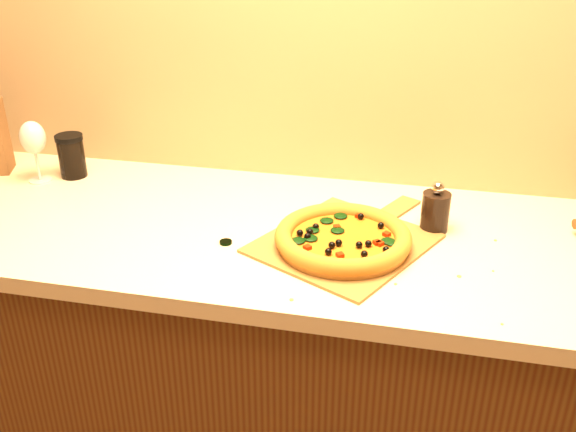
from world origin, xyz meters
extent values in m
plane|color=#9E8460|center=(0.00, 1.75, 1.35)|extent=(4.00, 0.00, 4.00)
cube|color=#4E2510|center=(0.00, 1.43, 0.43)|extent=(2.80, 0.65, 0.86)
cube|color=beige|center=(0.00, 1.43, 0.88)|extent=(2.84, 0.68, 0.04)
cube|color=brown|center=(0.07, 1.38, 0.90)|extent=(0.46, 0.47, 0.01)
cube|color=brown|center=(0.18, 1.59, 0.90)|extent=(0.11, 0.15, 0.01)
cylinder|color=#C87E32|center=(0.07, 1.36, 0.91)|extent=(0.29, 0.29, 0.01)
cylinder|color=orange|center=(0.07, 1.36, 0.93)|extent=(0.24, 0.24, 0.01)
torus|color=#99541B|center=(0.07, 1.36, 0.93)|extent=(0.31, 0.31, 0.04)
ellipsoid|color=black|center=(0.12, 1.38, 0.93)|extent=(0.03, 0.03, 0.01)
sphere|color=black|center=(0.04, 1.34, 0.94)|extent=(0.02, 0.02, 0.02)
cube|color=maroon|center=(0.09, 1.31, 0.93)|extent=(0.02, 0.02, 0.01)
cylinder|color=black|center=(-0.19, 1.32, 0.90)|extent=(0.04, 0.04, 0.01)
cylinder|color=black|center=(0.27, 1.50, 0.95)|extent=(0.07, 0.07, 0.09)
sphere|color=silver|center=(0.27, 1.50, 1.01)|extent=(0.03, 0.03, 0.03)
cylinder|color=silver|center=(-0.81, 1.56, 0.90)|extent=(0.06, 0.06, 0.00)
cylinder|color=silver|center=(-0.81, 1.56, 0.94)|extent=(0.01, 0.01, 0.08)
ellipsoid|color=silver|center=(-0.81, 1.56, 1.03)|extent=(0.07, 0.07, 0.09)
cylinder|color=black|center=(-0.73, 1.61, 0.95)|extent=(0.07, 0.07, 0.11)
cylinder|color=black|center=(-0.73, 1.61, 1.02)|extent=(0.08, 0.08, 0.01)
camera|label=1|loc=(0.22, 0.10, 1.61)|focal=40.00mm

